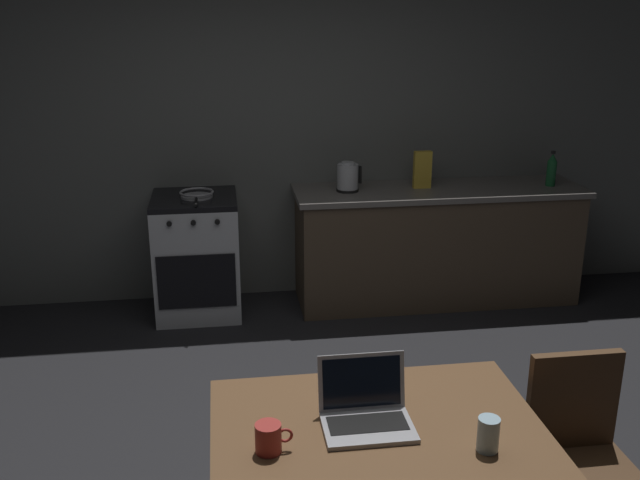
% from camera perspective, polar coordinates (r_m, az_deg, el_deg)
% --- Properties ---
extents(ground_plane, '(12.00, 12.00, 0.00)m').
position_cam_1_polar(ground_plane, '(3.70, -0.76, -18.07)').
color(ground_plane, black).
extents(back_wall, '(6.40, 0.10, 2.76)m').
position_cam_1_polar(back_wall, '(5.47, -0.95, 9.77)').
color(back_wall, '#5B5E5B').
rests_on(back_wall, ground_plane).
extents(kitchen_counter, '(2.16, 0.64, 0.88)m').
position_cam_1_polar(kitchen_counter, '(5.56, 9.18, -0.31)').
color(kitchen_counter, '#4C3D2D').
rests_on(kitchen_counter, ground_plane).
extents(stove_oven, '(0.60, 0.62, 0.88)m').
position_cam_1_polar(stove_oven, '(5.32, -9.72, -1.21)').
color(stove_oven, '#B7BABF').
rests_on(stove_oven, ground_plane).
extents(dining_table, '(1.18, 0.91, 0.76)m').
position_cam_1_polar(dining_table, '(2.66, 4.77, -16.32)').
color(dining_table, brown).
rests_on(dining_table, ground_plane).
extents(chair, '(0.40, 0.40, 0.88)m').
position_cam_1_polar(chair, '(3.14, 19.93, -15.39)').
color(chair, '#4C331E').
rests_on(chair, ground_plane).
extents(laptop, '(0.32, 0.27, 0.22)m').
position_cam_1_polar(laptop, '(2.64, 3.66, -13.47)').
color(laptop, '#99999E').
rests_on(laptop, dining_table).
extents(electric_kettle, '(0.18, 0.16, 0.22)m').
position_cam_1_polar(electric_kettle, '(5.25, 2.21, 4.98)').
color(electric_kettle, black).
rests_on(electric_kettle, kitchen_counter).
extents(bottle, '(0.07, 0.07, 0.26)m').
position_cam_1_polar(bottle, '(5.67, 17.87, 5.34)').
color(bottle, '#19592D').
rests_on(bottle, kitchen_counter).
extents(frying_pan, '(0.24, 0.41, 0.05)m').
position_cam_1_polar(frying_pan, '(5.16, -9.75, 3.60)').
color(frying_pan, gray).
rests_on(frying_pan, stove_oven).
extents(coffee_mug, '(0.13, 0.09, 0.10)m').
position_cam_1_polar(coffee_mug, '(2.50, -4.07, -15.38)').
color(coffee_mug, '#9E2D28').
rests_on(coffee_mug, dining_table).
extents(drinking_glass, '(0.07, 0.07, 0.12)m').
position_cam_1_polar(drinking_glass, '(2.56, 13.18, -14.76)').
color(drinking_glass, '#99B7C6').
rests_on(drinking_glass, dining_table).
extents(cereal_box, '(0.13, 0.05, 0.28)m').
position_cam_1_polar(cereal_box, '(5.38, 8.11, 5.54)').
color(cereal_box, gold).
rests_on(cereal_box, kitchen_counter).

